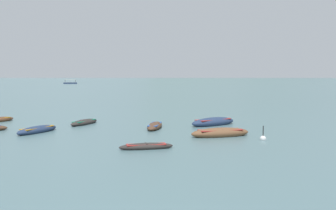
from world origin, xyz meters
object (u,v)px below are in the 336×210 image
at_px(rowboat_5, 84,122).
at_px(ferry_0, 70,83).
at_px(rowboat_8, 213,122).
at_px(rowboat_2, 155,126).
at_px(rowboat_3, 146,146).
at_px(rowboat_0, 220,133).
at_px(mooring_buoy, 263,139).
at_px(rowboat_7, 37,130).

relative_size(rowboat_5, ferry_0, 0.51).
bearing_deg(rowboat_8, ferry_0, 104.95).
relative_size(rowboat_2, rowboat_3, 1.29).
relative_size(rowboat_0, rowboat_5, 1.15).
bearing_deg(mooring_buoy, rowboat_5, 145.59).
xyz_separation_m(rowboat_3, rowboat_7, (-7.86, 6.65, 0.05)).
xyz_separation_m(rowboat_5, ferry_0, (-36.84, 177.22, 0.29)).
bearing_deg(rowboat_7, mooring_buoy, -15.07).
bearing_deg(ferry_0, rowboat_0, -75.67).
distance_m(rowboat_8, mooring_buoy, 7.78).
height_order(rowboat_2, rowboat_7, rowboat_7).
distance_m(rowboat_3, rowboat_8, 11.50).
bearing_deg(rowboat_2, mooring_buoy, -41.02).
height_order(rowboat_3, ferry_0, ferry_0).
distance_m(rowboat_7, mooring_buoy, 15.79).
height_order(rowboat_5, mooring_buoy, mooring_buoy).
distance_m(rowboat_2, rowboat_8, 5.16).
relative_size(rowboat_0, ferry_0, 0.59).
bearing_deg(rowboat_8, rowboat_7, -165.54).
height_order(rowboat_7, rowboat_8, rowboat_8).
bearing_deg(rowboat_2, rowboat_5, 154.69).
bearing_deg(rowboat_3, mooring_buoy, 19.00).
bearing_deg(rowboat_5, ferry_0, 101.74).
height_order(rowboat_8, mooring_buoy, mooring_buoy).
relative_size(rowboat_0, rowboat_2, 1.08).
relative_size(rowboat_8, mooring_buoy, 4.41).
xyz_separation_m(rowboat_3, rowboat_8, (5.51, 10.09, 0.11)).
relative_size(rowboat_0, rowboat_7, 1.11).
bearing_deg(rowboat_3, rowboat_2, 85.74).
height_order(rowboat_3, rowboat_7, rowboat_7).
xyz_separation_m(rowboat_3, mooring_buoy, (7.38, 2.54, -0.04)).
bearing_deg(rowboat_5, rowboat_7, -119.56).
bearing_deg(rowboat_5, rowboat_8, -5.92).
relative_size(rowboat_3, mooring_buoy, 3.04).
height_order(rowboat_0, rowboat_2, rowboat_0).
xyz_separation_m(rowboat_8, ferry_0, (-47.61, 178.34, 0.20)).
xyz_separation_m(rowboat_2, rowboat_7, (-8.49, -1.77, 0.01)).
bearing_deg(rowboat_8, mooring_buoy, -76.04).
bearing_deg(rowboat_3, ferry_0, 102.60).
height_order(ferry_0, mooring_buoy, ferry_0).
bearing_deg(rowboat_5, rowboat_2, -25.31).
relative_size(rowboat_7, ferry_0, 0.53).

